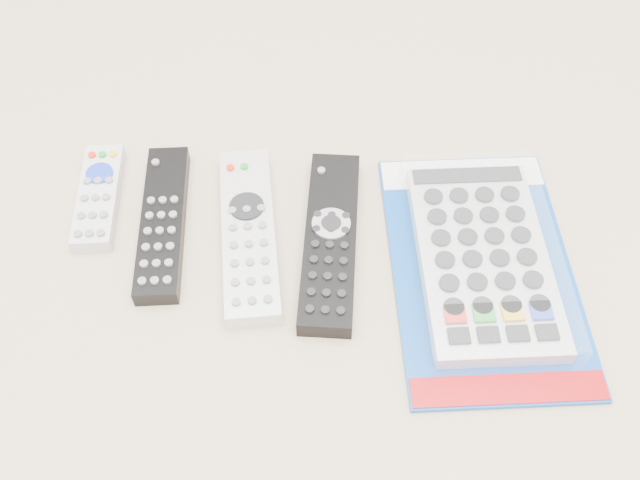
# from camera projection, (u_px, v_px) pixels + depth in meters

# --- Properties ---
(remote_small_grey) EXTENTS (0.06, 0.15, 0.02)m
(remote_small_grey) POSITION_uv_depth(u_px,v_px,m) (99.00, 197.00, 0.81)
(remote_small_grey) COLOR #B8B8BB
(remote_small_grey) RESTS_ON ground
(remote_slim_black) EXTENTS (0.07, 0.21, 0.02)m
(remote_slim_black) POSITION_uv_depth(u_px,v_px,m) (163.00, 222.00, 0.78)
(remote_slim_black) COLOR black
(remote_slim_black) RESTS_ON ground
(remote_silver_dvd) EXTENTS (0.09, 0.23, 0.03)m
(remote_silver_dvd) POSITION_uv_depth(u_px,v_px,m) (249.00, 233.00, 0.77)
(remote_silver_dvd) COLOR silver
(remote_silver_dvd) RESTS_ON ground
(remote_large_black) EXTENTS (0.06, 0.23, 0.03)m
(remote_large_black) POSITION_uv_depth(u_px,v_px,m) (330.00, 240.00, 0.77)
(remote_large_black) COLOR black
(remote_large_black) RESTS_ON ground
(jumbo_remote_packaged) EXTENTS (0.22, 0.33, 0.04)m
(jumbo_remote_packaged) POSITION_uv_depth(u_px,v_px,m) (483.00, 257.00, 0.75)
(jumbo_remote_packaged) COLOR #0E46A0
(jumbo_remote_packaged) RESTS_ON ground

